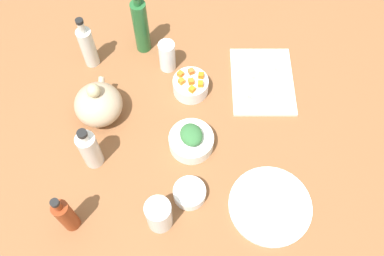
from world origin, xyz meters
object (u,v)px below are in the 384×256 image
(bowl_small_side, at_px, (190,193))
(bottle_2, at_px, (141,26))
(bottle_3, at_px, (88,46))
(drinking_glass_0, at_px, (167,56))
(cutting_board, at_px, (262,81))
(teapot, at_px, (98,104))
(plate_tofu, at_px, (270,206))
(bowl_greens, at_px, (191,141))
(bottle_0, at_px, (90,149))
(bottle_1, at_px, (66,215))
(drinking_glass_1, at_px, (159,215))
(bowl_carrots, at_px, (191,86))

(bowl_small_side, height_order, bottle_2, bottle_2)
(bottle_3, height_order, drinking_glass_0, bottle_3)
(cutting_board, xyz_separation_m, bowl_small_side, (-0.43, 0.23, 0.01))
(cutting_board, xyz_separation_m, teapot, (-0.17, 0.54, 0.06))
(plate_tofu, relative_size, teapot, 1.44)
(plate_tofu, xyz_separation_m, bowl_greens, (0.19, 0.25, 0.02))
(bottle_2, bearing_deg, bottle_0, 167.69)
(cutting_board, relative_size, bottle_0, 1.53)
(bottle_0, bearing_deg, bottle_1, 171.99)
(bowl_small_side, bearing_deg, bottle_3, 38.43)
(bowl_greens, xyz_separation_m, bowl_small_side, (-0.17, -0.01, -0.01))
(cutting_board, height_order, bottle_0, bottle_0)
(bowl_small_side, distance_m, bottle_3, 0.62)
(teapot, bearing_deg, bottle_3, 18.01)
(drinking_glass_0, bearing_deg, bowl_small_side, -167.12)
(drinking_glass_1, bearing_deg, plate_tofu, -78.53)
(bottle_1, distance_m, bottle_2, 0.68)
(bottle_0, bearing_deg, drinking_glass_1, -128.75)
(bowl_carrots, relative_size, drinking_glass_0, 1.01)
(bottle_0, xyz_separation_m, bottle_2, (0.47, -0.10, 0.03))
(teapot, relative_size, bottle_2, 0.67)
(drinking_glass_0, bearing_deg, bowl_greens, -161.70)
(plate_tofu, xyz_separation_m, bowl_carrots, (0.40, 0.26, 0.02))
(bowl_carrots, bearing_deg, teapot, 111.68)
(bottle_2, bearing_deg, bowl_carrots, -134.21)
(bowl_carrots, bearing_deg, cutting_board, -78.39)
(bowl_small_side, relative_size, teapot, 0.57)
(bowl_small_side, distance_m, bottle_1, 0.36)
(bottle_2, xyz_separation_m, drinking_glass_0, (-0.08, -0.10, -0.05))
(drinking_glass_0, height_order, drinking_glass_1, drinking_glass_1)
(bowl_small_side, bearing_deg, drinking_glass_0, 12.88)
(bowl_greens, relative_size, bottle_0, 0.78)
(cutting_board, height_order, drinking_glass_1, drinking_glass_1)
(teapot, distance_m, bottle_0, 0.17)
(bottle_1, bearing_deg, bottle_2, -11.00)
(bottle_3, relative_size, drinking_glass_0, 1.80)
(bowl_carrots, height_order, drinking_glass_0, drinking_glass_0)
(cutting_board, bearing_deg, drinking_glass_1, 149.35)
(bottle_3, xyz_separation_m, drinking_glass_0, (-0.00, -0.27, -0.03))
(cutting_board, xyz_separation_m, bottle_1, (-0.54, 0.56, 0.07))
(drinking_glass_1, bearing_deg, bowl_carrots, -7.16)
(cutting_board, distance_m, bottle_2, 0.47)
(cutting_board, bearing_deg, drinking_glass_0, 82.18)
(teapot, bearing_deg, plate_tofu, -117.24)
(bottle_3, bearing_deg, bowl_small_side, -141.57)
(bowl_carrots, distance_m, teapot, 0.32)
(cutting_board, height_order, teapot, teapot)
(bowl_carrots, distance_m, drinking_glass_0, 0.14)
(bottle_0, distance_m, drinking_glass_1, 0.29)
(plate_tofu, height_order, bottle_1, bottle_1)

